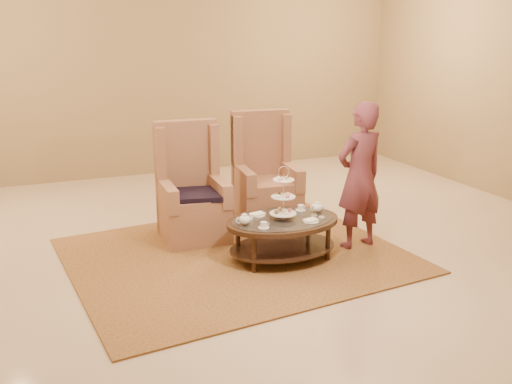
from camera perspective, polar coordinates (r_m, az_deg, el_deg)
name	(u,v)px	position (r m, az deg, el deg)	size (l,w,h in m)	color
ground	(260,260)	(5.88, 0.39, -6.79)	(8.00, 8.00, 0.00)	beige
ceiling	(260,260)	(5.88, 0.39, -6.79)	(8.00, 8.00, 0.02)	white
wall_back	(162,64)	(9.26, -9.36, 12.56)	(8.00, 0.04, 3.50)	#9C8155
rug	(236,255)	(5.97, -1.98, -6.34)	(3.54, 3.05, 0.02)	olive
tea_table	(283,226)	(5.77, 2.70, -3.45)	(1.19, 0.83, 0.98)	black
armchair_left	(192,200)	(6.40, -6.46, -0.76)	(0.73, 0.75, 1.30)	#9F674B
armchair_right	(265,184)	(6.98, 0.88, 0.78)	(0.79, 0.81, 1.33)	#9F674B
person	(360,177)	(6.07, 10.33, 1.53)	(0.63, 0.46, 1.58)	brown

